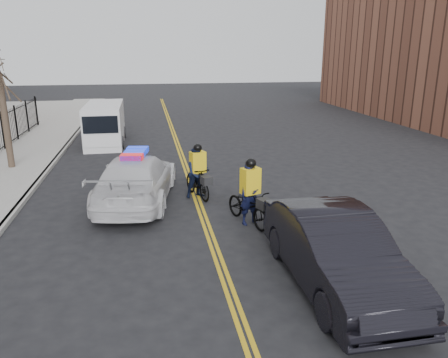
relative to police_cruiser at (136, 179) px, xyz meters
name	(u,v)px	position (x,y,z in m)	size (l,w,h in m)	color
ground	(218,259)	(2.08, -4.80, -0.84)	(120.00, 120.00, 0.00)	black
center_line_left	(186,174)	(2.00, 3.20, -0.83)	(0.10, 60.00, 0.01)	gold
center_line_right	(190,174)	(2.16, 3.20, -0.83)	(0.10, 60.00, 0.01)	gold
sidewalk	(1,181)	(-5.42, 3.20, -0.76)	(3.00, 60.00, 0.15)	gray
curb	(40,179)	(-3.92, 3.20, -0.76)	(0.20, 60.00, 0.15)	gray
street_tree	(1,89)	(-5.52, 5.20, 2.70)	(3.20, 3.20, 4.80)	#33271E
police_cruiser	(136,179)	(0.00, 0.00, 0.00)	(3.19, 6.01, 1.82)	silver
dark_sedan	(335,251)	(4.41, -6.54, 0.02)	(1.82, 5.21, 1.72)	black
cargo_van	(105,125)	(-1.88, 10.22, 0.25)	(2.10, 5.31, 2.22)	silver
cyclist_near	(250,201)	(3.42, -2.63, -0.12)	(1.42, 2.22, 2.05)	black
cyclist_far	(198,176)	(2.16, 0.09, -0.06)	(1.11, 2.02, 1.97)	black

